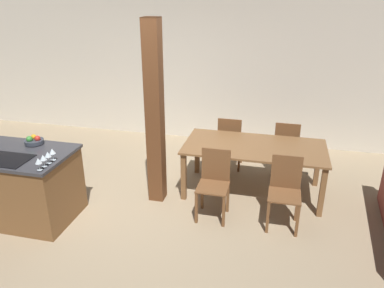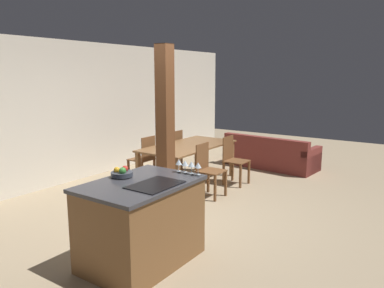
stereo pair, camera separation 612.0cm
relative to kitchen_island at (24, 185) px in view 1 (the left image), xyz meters
The scene contains 14 objects.
ground_plane 1.62m from the kitchen_island, 20.21° to the left, with size 16.00×16.00×0.00m, color #9E896B.
wall_back 3.76m from the kitchen_island, 66.47° to the left, with size 11.20×0.08×2.70m.
kitchen_island is the anchor object (origin of this frame).
fruit_bowl 0.59m from the kitchen_island, 84.87° to the left, with size 0.24×0.24×0.11m.
wine_glass_near 0.89m from the kitchen_island, 33.52° to the right, with size 0.08×0.08×0.15m.
wine_glass_middle 0.86m from the kitchen_island, 26.61° to the right, with size 0.08×0.08×0.15m.
wine_glass_far 0.83m from the kitchen_island, 18.75° to the right, with size 0.08×0.08×0.15m.
wine_glass_end 0.82m from the kitchen_island, 10.09° to the right, with size 0.08×0.08×0.15m.
dining_table 3.14m from the kitchen_island, 25.52° to the left, with size 2.01×1.00×0.75m.
dining_chair_near_left 2.46m from the kitchen_island, 14.73° to the left, with size 0.40×0.40×0.91m.
dining_chair_near_right 3.34m from the kitchen_island, 10.79° to the left, with size 0.40×0.40×0.91m.
dining_chair_far_left 3.16m from the kitchen_island, 41.12° to the left, with size 0.40×0.40×0.91m.
dining_chair_far_right 3.89m from the kitchen_island, 32.33° to the left, with size 0.40×0.40×0.91m.
timber_post 1.92m from the kitchen_island, 29.52° to the left, with size 0.21×0.21×2.51m.
Camera 1 is at (1.65, -4.17, 2.83)m, focal length 35.00 mm.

